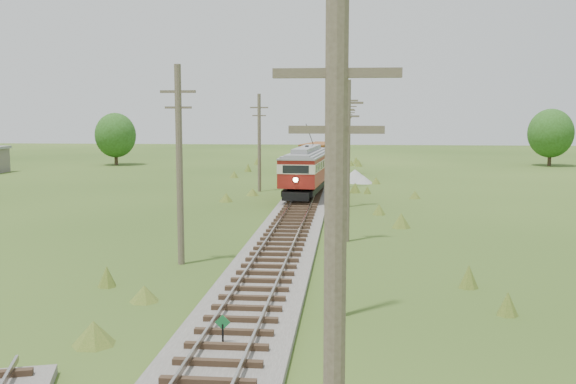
# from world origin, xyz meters

# --- Properties ---
(ground) EXTENTS (260.00, 260.00, 0.00)m
(ground) POSITION_xyz_m (0.00, 0.00, 0.00)
(ground) COLOR #254314
(ground) RESTS_ON ground
(railbed_main) EXTENTS (3.60, 96.00, 0.57)m
(railbed_main) POSITION_xyz_m (0.00, 34.00, 0.19)
(railbed_main) COLOR #605B54
(railbed_main) RESTS_ON ground
(switch_marker) EXTENTS (0.45, 0.06, 1.08)m
(switch_marker) POSITION_xyz_m (-0.20, 1.50, 0.63)
(switch_marker) COLOR black
(switch_marker) RESTS_ON ground
(streetcar) EXTENTS (3.64, 12.17, 5.52)m
(streetcar) POSITION_xyz_m (-0.00, 35.55, 2.58)
(streetcar) COLOR black
(streetcar) RESTS_ON ground
(gondola) EXTENTS (4.38, 9.25, 2.95)m
(gondola) POSITION_xyz_m (0.00, 58.28, 2.16)
(gondola) COLOR black
(gondola) RESTS_ON ground
(gravel_pile) EXTENTS (3.57, 3.78, 1.30)m
(gravel_pile) POSITION_xyz_m (4.16, 48.47, 0.61)
(gravel_pile) COLOR gray
(gravel_pile) RESTS_ON ground
(utility_pole_r_0) EXTENTS (1.60, 0.30, 8.50)m
(utility_pole_r_0) POSITION_xyz_m (3.20, -8.00, 4.37)
(utility_pole_r_0) COLOR brown
(utility_pole_r_0) RESTS_ON ground
(utility_pole_r_1) EXTENTS (0.30, 0.30, 8.80)m
(utility_pole_r_1) POSITION_xyz_m (3.10, 5.00, 4.40)
(utility_pole_r_1) COLOR brown
(utility_pole_r_1) RESTS_ON ground
(utility_pole_r_2) EXTENTS (1.60, 0.30, 8.60)m
(utility_pole_r_2) POSITION_xyz_m (3.30, 18.00, 4.42)
(utility_pole_r_2) COLOR brown
(utility_pole_r_2) RESTS_ON ground
(utility_pole_r_3) EXTENTS (1.60, 0.30, 9.00)m
(utility_pole_r_3) POSITION_xyz_m (3.20, 31.00, 4.63)
(utility_pole_r_3) COLOR brown
(utility_pole_r_3) RESTS_ON ground
(utility_pole_r_4) EXTENTS (1.60, 0.30, 8.40)m
(utility_pole_r_4) POSITION_xyz_m (3.00, 44.00, 4.32)
(utility_pole_r_4) COLOR brown
(utility_pole_r_4) RESTS_ON ground
(utility_pole_r_5) EXTENTS (1.60, 0.30, 8.90)m
(utility_pole_r_5) POSITION_xyz_m (3.40, 57.00, 4.58)
(utility_pole_r_5) COLOR brown
(utility_pole_r_5) RESTS_ON ground
(utility_pole_r_6) EXTENTS (1.60, 0.30, 8.70)m
(utility_pole_r_6) POSITION_xyz_m (3.20, 70.00, 4.47)
(utility_pole_r_6) COLOR brown
(utility_pole_r_6) RESTS_ON ground
(utility_pole_l_a) EXTENTS (1.60, 0.30, 9.00)m
(utility_pole_l_a) POSITION_xyz_m (-4.20, 12.00, 4.63)
(utility_pole_l_a) COLOR brown
(utility_pole_l_a) RESTS_ON ground
(utility_pole_l_b) EXTENTS (1.60, 0.30, 8.60)m
(utility_pole_l_b) POSITION_xyz_m (-4.50, 40.00, 4.42)
(utility_pole_l_b) COLOR brown
(utility_pole_l_b) RESTS_ON ground
(tree_mid_a) EXTENTS (5.46, 5.46, 7.03)m
(tree_mid_a) POSITION_xyz_m (-28.00, 68.00, 4.02)
(tree_mid_a) COLOR #38281C
(tree_mid_a) RESTS_ON ground
(tree_mid_b) EXTENTS (5.88, 5.88, 7.57)m
(tree_mid_b) POSITION_xyz_m (30.00, 72.00, 4.33)
(tree_mid_b) COLOR #38281C
(tree_mid_b) RESTS_ON ground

